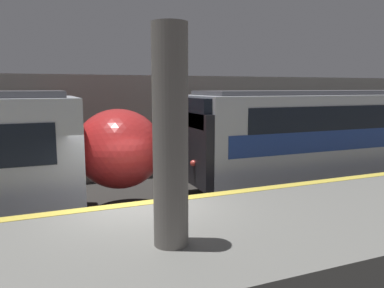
{
  "coord_description": "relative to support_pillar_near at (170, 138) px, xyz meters",
  "views": [
    {
      "loc": [
        -1.85,
        -7.67,
        3.58
      ],
      "look_at": [
        1.78,
        1.09,
        2.14
      ],
      "focal_mm": 35.0,
      "sensor_mm": 36.0,
      "label": 1
    }
  ],
  "objects": [
    {
      "name": "ground_plane",
      "position": [
        0.01,
        2.37,
        -2.83
      ],
      "size": [
        120.0,
        120.0,
        0.0
      ],
      "primitive_type": "plane",
      "color": "#33302D"
    },
    {
      "name": "platform",
      "position": [
        0.01,
        0.39,
        -2.26
      ],
      "size": [
        40.0,
        3.96,
        1.14
      ],
      "color": "slate",
      "rests_on": "ground"
    },
    {
      "name": "station_rear_barrier",
      "position": [
        0.01,
        9.08,
        -0.8
      ],
      "size": [
        50.0,
        0.15,
        4.05
      ],
      "color": "#9E998E",
      "rests_on": "ground"
    },
    {
      "name": "support_pillar_near",
      "position": [
        0.0,
        0.0,
        0.0
      ],
      "size": [
        0.54,
        0.54,
        3.39
      ],
      "color": "slate",
      "rests_on": "platform"
    }
  ]
}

